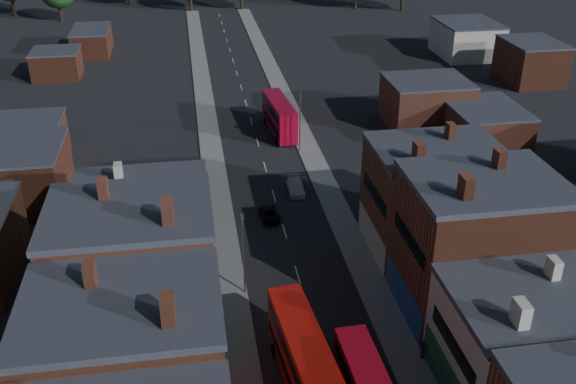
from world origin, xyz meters
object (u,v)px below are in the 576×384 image
object	(u,v)px
bus_0	(303,358)
car_2	(270,215)
car_3	(296,187)
bus_2	(279,116)
ped_3	(422,350)

from	to	relation	value
bus_0	car_2	distance (m)	25.15
bus_0	car_2	bearing A→B (deg)	82.76
car_2	car_3	size ratio (longest dim) A/B	0.86
car_2	car_3	distance (m)	7.03
bus_2	car_2	distance (m)	24.60
car_3	car_2	bearing A→B (deg)	-121.45
car_2	bus_0	bearing A→B (deg)	-95.10
bus_0	car_2	size ratio (longest dim) A/B	3.01
bus_2	ped_3	bearing A→B (deg)	-89.81
bus_0	car_2	xyz separation A→B (m)	(0.90, 25.04, -2.18)
bus_2	car_3	size ratio (longest dim) A/B	2.48
car_3	ped_3	world-z (taller)	ped_3
car_2	ped_3	xyz separation A→B (m)	(8.90, -23.64, 0.37)
bus_0	car_3	xyz separation A→B (m)	(4.79, 30.90, -2.06)
bus_0	bus_2	xyz separation A→B (m)	(5.57, 49.11, -0.12)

